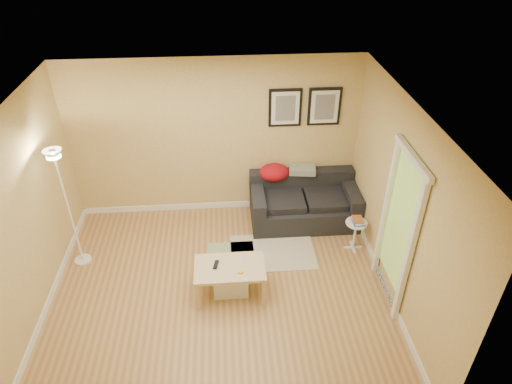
# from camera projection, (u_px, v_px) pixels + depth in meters

# --- Properties ---
(floor) EXTENTS (4.50, 4.50, 0.00)m
(floor) POSITION_uv_depth(u_px,v_px,m) (220.00, 293.00, 6.07)
(floor) COLOR #B1854C
(floor) RESTS_ON ground
(ceiling) EXTENTS (4.50, 4.50, 0.00)m
(ceiling) POSITION_uv_depth(u_px,v_px,m) (209.00, 115.00, 4.62)
(ceiling) COLOR white
(ceiling) RESTS_ON wall_back
(wall_back) EXTENTS (4.50, 0.00, 4.50)m
(wall_back) POSITION_uv_depth(u_px,v_px,m) (215.00, 139.00, 7.00)
(wall_back) COLOR #D5BD6D
(wall_back) RESTS_ON ground
(wall_front) EXTENTS (4.50, 0.00, 4.50)m
(wall_front) POSITION_uv_depth(u_px,v_px,m) (217.00, 362.00, 3.69)
(wall_front) COLOR #D5BD6D
(wall_front) RESTS_ON ground
(wall_left) EXTENTS (0.00, 4.00, 4.00)m
(wall_left) POSITION_uv_depth(u_px,v_px,m) (21.00, 225.00, 5.20)
(wall_left) COLOR #D5BD6D
(wall_left) RESTS_ON ground
(wall_right) EXTENTS (0.00, 4.00, 4.00)m
(wall_right) POSITION_uv_depth(u_px,v_px,m) (400.00, 207.00, 5.49)
(wall_right) COLOR #D5BD6D
(wall_right) RESTS_ON ground
(baseboard_back) EXTENTS (4.50, 0.02, 0.10)m
(baseboard_back) POSITION_uv_depth(u_px,v_px,m) (219.00, 205.00, 7.69)
(baseboard_back) COLOR white
(baseboard_back) RESTS_ON ground
(baseboard_left) EXTENTS (0.02, 4.00, 0.10)m
(baseboard_left) POSITION_uv_depth(u_px,v_px,m) (49.00, 301.00, 5.89)
(baseboard_left) COLOR white
(baseboard_left) RESTS_ON ground
(baseboard_right) EXTENTS (0.02, 4.00, 0.10)m
(baseboard_right) POSITION_uv_depth(u_px,v_px,m) (383.00, 281.00, 6.18)
(baseboard_right) COLOR white
(baseboard_right) RESTS_ON ground
(sofa) EXTENTS (1.70, 0.90, 0.75)m
(sofa) POSITION_uv_depth(u_px,v_px,m) (304.00, 201.00, 7.21)
(sofa) COLOR black
(sofa) RESTS_ON ground
(red_throw) EXTENTS (0.48, 0.36, 0.28)m
(red_throw) POSITION_uv_depth(u_px,v_px,m) (274.00, 172.00, 7.19)
(red_throw) COLOR #AA0F1C
(red_throw) RESTS_ON sofa
(plaid_throw) EXTENTS (0.45, 0.32, 0.10)m
(plaid_throw) POSITION_uv_depth(u_px,v_px,m) (302.00, 170.00, 7.25)
(plaid_throw) COLOR tan
(plaid_throw) RESTS_ON sofa
(framed_print_left) EXTENTS (0.50, 0.04, 0.60)m
(framed_print_left) POSITION_uv_depth(u_px,v_px,m) (285.00, 108.00, 6.77)
(framed_print_left) COLOR black
(framed_print_left) RESTS_ON wall_back
(framed_print_right) EXTENTS (0.50, 0.04, 0.60)m
(framed_print_right) POSITION_uv_depth(u_px,v_px,m) (324.00, 107.00, 6.81)
(framed_print_right) COLOR black
(framed_print_right) RESTS_ON wall_back
(area_rug) EXTENTS (1.25, 0.85, 0.01)m
(area_rug) POSITION_uv_depth(u_px,v_px,m) (273.00, 252.00, 6.75)
(area_rug) COLOR beige
(area_rug) RESTS_ON ground
(green_runner) EXTENTS (0.70, 0.50, 0.01)m
(green_runner) POSITION_uv_depth(u_px,v_px,m) (231.00, 253.00, 6.73)
(green_runner) COLOR #668C4C
(green_runner) RESTS_ON ground
(coffee_table) EXTENTS (0.96, 0.62, 0.46)m
(coffee_table) POSITION_uv_depth(u_px,v_px,m) (230.00, 280.00, 5.96)
(coffee_table) COLOR #DBBE85
(coffee_table) RESTS_ON ground
(remote_control) EXTENTS (0.08, 0.17, 0.02)m
(remote_control) POSITION_uv_depth(u_px,v_px,m) (216.00, 265.00, 5.85)
(remote_control) COLOR black
(remote_control) RESTS_ON coffee_table
(tape_roll) EXTENTS (0.07, 0.07, 0.03)m
(tape_roll) POSITION_uv_depth(u_px,v_px,m) (240.00, 272.00, 5.73)
(tape_roll) COLOR yellow
(tape_roll) RESTS_ON coffee_table
(storage_bin) EXTENTS (0.47, 0.34, 0.29)m
(storage_bin) POSITION_uv_depth(u_px,v_px,m) (231.00, 283.00, 6.03)
(storage_bin) COLOR white
(storage_bin) RESTS_ON ground
(side_table) EXTENTS (0.32, 0.32, 0.49)m
(side_table) POSITION_uv_depth(u_px,v_px,m) (355.00, 235.00, 6.70)
(side_table) COLOR white
(side_table) RESTS_ON ground
(book_stack) EXTENTS (0.17, 0.22, 0.07)m
(book_stack) POSITION_uv_depth(u_px,v_px,m) (358.00, 220.00, 6.55)
(book_stack) COLOR teal
(book_stack) RESTS_ON side_table
(floor_lamp) EXTENTS (0.24, 0.24, 1.85)m
(floor_lamp) POSITION_uv_depth(u_px,v_px,m) (70.00, 213.00, 6.12)
(floor_lamp) COLOR white
(floor_lamp) RESTS_ON ground
(doorway) EXTENTS (0.12, 1.01, 2.13)m
(doorway) POSITION_uv_depth(u_px,v_px,m) (396.00, 233.00, 5.51)
(doorway) COLOR white
(doorway) RESTS_ON ground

